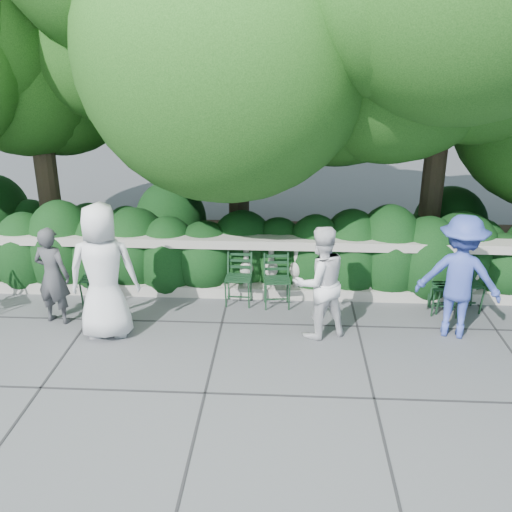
# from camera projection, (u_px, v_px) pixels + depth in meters

# --- Properties ---
(ground) EXTENTS (90.00, 90.00, 0.00)m
(ground) POSITION_uv_depth(u_px,v_px,m) (252.00, 351.00, 7.69)
(ground) COLOR #47494E
(ground) RESTS_ON ground
(balustrade) EXTENTS (12.00, 0.44, 1.00)m
(balustrade) POSITION_uv_depth(u_px,v_px,m) (259.00, 268.00, 9.19)
(balustrade) COLOR #9E998E
(balustrade) RESTS_ON ground
(shrub_hedge) EXTENTS (15.00, 2.60, 1.70)m
(shrub_hedge) POSITION_uv_depth(u_px,v_px,m) (262.00, 268.00, 10.48)
(shrub_hedge) COLOR black
(shrub_hedge) RESTS_ON ground
(tree_canopy) EXTENTS (15.04, 6.52, 6.78)m
(tree_canopy) POSITION_uv_depth(u_px,v_px,m) (306.00, 38.00, 9.22)
(tree_canopy) COLOR #3F3023
(tree_canopy) RESTS_ON ground
(chair_a) EXTENTS (0.46, 0.50, 0.84)m
(chair_a) POSITION_uv_depth(u_px,v_px,m) (95.00, 308.00, 8.93)
(chair_a) COLOR black
(chair_a) RESTS_ON ground
(chair_b) EXTENTS (0.46, 0.50, 0.84)m
(chair_b) POSITION_uv_depth(u_px,v_px,m) (238.00, 308.00, 8.94)
(chair_b) COLOR black
(chair_b) RESTS_ON ground
(chair_c) EXTENTS (0.48, 0.52, 0.84)m
(chair_c) POSITION_uv_depth(u_px,v_px,m) (277.00, 310.00, 8.86)
(chair_c) COLOR black
(chair_c) RESTS_ON ground
(chair_d) EXTENTS (0.50, 0.53, 0.84)m
(chair_d) POSITION_uv_depth(u_px,v_px,m) (443.00, 317.00, 8.63)
(chair_d) COLOR black
(chair_d) RESTS_ON ground
(chair_e) EXTENTS (0.51, 0.55, 0.84)m
(chair_e) POSITION_uv_depth(u_px,v_px,m) (468.00, 314.00, 8.72)
(chair_e) COLOR black
(chair_e) RESTS_ON ground
(chair_f) EXTENTS (0.52, 0.56, 0.84)m
(chair_f) POSITION_uv_depth(u_px,v_px,m) (447.00, 314.00, 8.74)
(chair_f) COLOR black
(chair_f) RESTS_ON ground
(person_businessman) EXTENTS (1.01, 0.72, 1.94)m
(person_businessman) POSITION_uv_depth(u_px,v_px,m) (103.00, 272.00, 7.79)
(person_businessman) COLOR silver
(person_businessman) RESTS_ON ground
(person_woman_grey) EXTENTS (0.60, 0.46, 1.47)m
(person_woman_grey) POSITION_uv_depth(u_px,v_px,m) (53.00, 276.00, 8.26)
(person_woman_grey) COLOR #3C3C41
(person_woman_grey) RESTS_ON ground
(person_casual_man) EXTENTS (0.97, 0.88, 1.62)m
(person_casual_man) POSITION_uv_depth(u_px,v_px,m) (320.00, 282.00, 7.85)
(person_casual_man) COLOR silver
(person_casual_man) RESTS_ON ground
(person_older_blue) EXTENTS (1.28, 0.95, 1.76)m
(person_older_blue) POSITION_uv_depth(u_px,v_px,m) (459.00, 277.00, 7.84)
(person_older_blue) COLOR #3749A6
(person_older_blue) RESTS_ON ground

